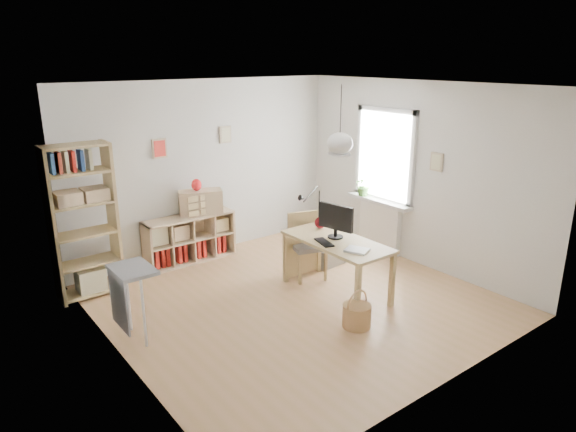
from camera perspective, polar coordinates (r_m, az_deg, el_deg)
ground at (r=6.72m, az=0.89°, el=-9.35°), size 4.50×4.50×0.00m
room_shell at (r=6.33m, az=5.78°, el=8.01°), size 4.50×4.50×4.50m
window_unit at (r=8.11m, az=10.76°, el=6.63°), size 0.07×1.16×1.46m
radiator at (r=8.37m, az=10.16°, el=-1.15°), size 0.10×0.80×0.80m
windowsill at (r=8.21m, az=10.08°, el=1.63°), size 0.22×1.20×0.06m
desk at (r=6.68m, az=5.43°, el=-3.44°), size 0.70×1.50×0.75m
cube_shelf at (r=8.00m, az=-11.10°, el=-2.85°), size 1.40×0.38×0.72m
tall_bookshelf at (r=6.99m, az=-21.91°, el=0.03°), size 0.80×0.38×2.00m
side_table at (r=5.82m, az=-17.40°, el=-7.32°), size 0.40×0.55×0.85m
chair at (r=7.24m, az=2.04°, el=-2.81°), size 0.56×0.56×0.92m
wicker_basket at (r=6.11m, az=7.65°, el=-10.81°), size 0.34×0.33×0.46m
storage_chest at (r=7.85m, az=4.11°, el=-3.76°), size 0.63×0.69×0.60m
monitor at (r=6.66m, az=5.35°, el=-0.36°), size 0.20×0.51×0.44m
keyboard at (r=6.53m, az=4.04°, el=-2.93°), size 0.21×0.36×0.02m
task_lamp at (r=7.00m, az=2.38°, el=1.40°), size 0.48×0.18×0.51m
yarn_ball at (r=7.06m, az=3.63°, el=-0.74°), size 0.16×0.16×0.16m
paper_tray at (r=6.30m, az=7.67°, el=-3.78°), size 0.31×0.33×0.03m
drawer_chest at (r=7.88m, az=-9.70°, el=1.54°), size 0.70×0.51×0.37m
red_vase at (r=7.79m, az=-10.14°, el=3.42°), size 0.15×0.15×0.18m
potted_plant at (r=8.36m, az=8.44°, el=3.37°), size 0.38×0.35×0.33m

